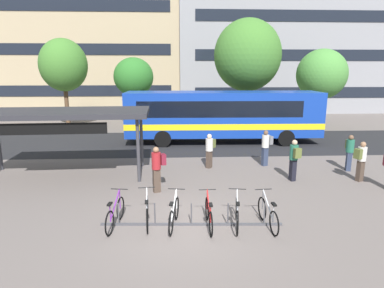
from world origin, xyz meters
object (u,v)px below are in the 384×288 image
(city_bus, at_px, (224,115))
(street_tree_2, at_px, (134,77))
(parked_bicycle_purple_0, at_px, (115,214))
(parked_bicycle_white_2, at_px, (174,214))
(commuter_olive_pack_6, at_px, (350,150))
(parked_bicycle_silver_4, at_px, (237,214))
(commuter_maroon_pack_1, at_px, (157,166))
(parked_bicycle_silver_5, at_px, (268,215))
(commuter_grey_pack_5, at_px, (266,145))
(parked_bicycle_silver_1, at_px, (147,212))
(street_tree_3, at_px, (322,74))
(transit_shelter, at_px, (61,115))
(street_tree_1, at_px, (63,65))
(commuter_olive_pack_0, at_px, (210,148))
(commuter_olive_pack_4, at_px, (361,159))
(commuter_olive_pack_3, at_px, (294,157))
(parked_bicycle_red_3, at_px, (209,215))
(street_tree_0, at_px, (247,55))

(city_bus, relative_size, street_tree_2, 2.18)
(parked_bicycle_purple_0, relative_size, parked_bicycle_white_2, 1.00)
(commuter_olive_pack_6, distance_m, street_tree_2, 17.57)
(parked_bicycle_silver_4, relative_size, commuter_maroon_pack_1, 0.97)
(parked_bicycle_silver_5, xyz_separation_m, commuter_maroon_pack_1, (-3.37, 2.97, 0.63))
(commuter_grey_pack_5, bearing_deg, parked_bicycle_silver_1, 26.09)
(parked_bicycle_purple_0, relative_size, street_tree_3, 0.28)
(street_tree_2, height_order, street_tree_3, street_tree_3)
(parked_bicycle_silver_5, bearing_deg, transit_shelter, 51.41)
(street_tree_1, bearing_deg, parked_bicycle_white_2, -63.64)
(commuter_olive_pack_0, distance_m, commuter_grey_pack_5, 2.73)
(parked_bicycle_white_2, distance_m, street_tree_1, 19.77)
(commuter_olive_pack_4, xyz_separation_m, commuter_grey_pack_5, (-3.28, 2.44, 0.03))
(transit_shelter, bearing_deg, commuter_olive_pack_6, -1.93)
(parked_bicycle_silver_1, relative_size, commuter_olive_pack_4, 1.03)
(transit_shelter, relative_size, commuter_olive_pack_4, 4.41)
(commuter_olive_pack_4, height_order, commuter_grey_pack_5, commuter_grey_pack_5)
(commuter_olive_pack_6, bearing_deg, commuter_olive_pack_3, -52.54)
(city_bus, xyz_separation_m, parked_bicycle_silver_1, (-3.86, -11.15, -1.39))
(city_bus, distance_m, street_tree_1, 13.41)
(parked_bicycle_red_3, relative_size, street_tree_0, 0.21)
(parked_bicycle_red_3, height_order, commuter_olive_pack_0, commuter_olive_pack_0)
(street_tree_1, distance_m, street_tree_3, 20.32)
(commuter_olive_pack_3, distance_m, commuter_olive_pack_4, 2.73)
(parked_bicycle_silver_4, xyz_separation_m, street_tree_0, (3.70, 16.56, 5.22))
(commuter_maroon_pack_1, bearing_deg, parked_bicycle_silver_5, 119.17)
(commuter_olive_pack_4, relative_size, commuter_grey_pack_5, 0.97)
(parked_bicycle_white_2, height_order, street_tree_0, street_tree_0)
(commuter_olive_pack_4, bearing_deg, street_tree_0, 75.02)
(parked_bicycle_red_3, bearing_deg, commuter_grey_pack_5, -29.11)
(parked_bicycle_white_2, bearing_deg, street_tree_1, 35.23)
(transit_shelter, bearing_deg, parked_bicycle_silver_5, -37.01)
(parked_bicycle_silver_1, height_order, commuter_olive_pack_0, commuter_olive_pack_0)
(parked_bicycle_silver_4, distance_m, street_tree_1, 20.71)
(parked_bicycle_purple_0, height_order, parked_bicycle_silver_1, same)
(parked_bicycle_silver_1, height_order, transit_shelter, transit_shelter)
(commuter_maroon_pack_1, distance_m, commuter_grey_pack_5, 5.95)
(parked_bicycle_silver_1, xyz_separation_m, commuter_olive_pack_3, (5.70, 3.65, 0.62))
(city_bus, distance_m, commuter_olive_pack_3, 7.76)
(city_bus, relative_size, street_tree_0, 1.45)
(city_bus, xyz_separation_m, street_tree_1, (-11.62, 5.94, 3.10))
(parked_bicycle_purple_0, height_order, parked_bicycle_red_3, same)
(commuter_maroon_pack_1, xyz_separation_m, commuter_olive_pack_3, (5.54, 0.99, -0.01))
(commuter_olive_pack_0, height_order, commuter_grey_pack_5, commuter_grey_pack_5)
(street_tree_2, bearing_deg, parked_bicycle_silver_4, -74.17)
(parked_bicycle_red_3, height_order, commuter_grey_pack_5, commuter_grey_pack_5)
(commuter_olive_pack_3, xyz_separation_m, street_tree_2, (-8.26, 14.42, 2.95))
(street_tree_0, xyz_separation_m, street_tree_1, (-14.09, 0.78, -0.73))
(commuter_olive_pack_6, bearing_deg, parked_bicycle_purple_0, -48.15)
(commuter_olive_pack_0, bearing_deg, parked_bicycle_red_3, 33.24)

